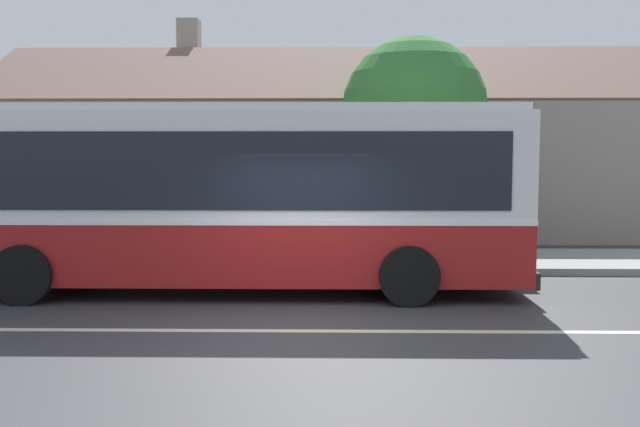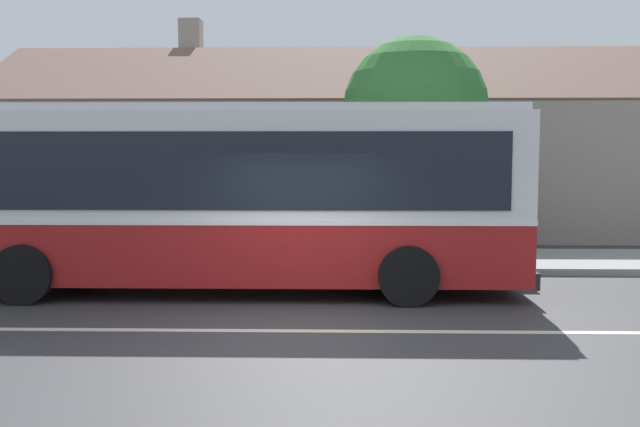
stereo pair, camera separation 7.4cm
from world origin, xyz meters
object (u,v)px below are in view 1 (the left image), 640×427
Objects in this scene: bench_by_building at (7,239)px; bus_stop_sign at (508,194)px; street_tree_primary at (408,114)px; bench_down_street at (167,238)px; transit_bus at (216,193)px.

bench_by_building is 0.63× the size of bus_stop_sign.
bench_by_building is 0.29× the size of street_tree_primary.
street_tree_primary is (9.09, 0.98, 2.82)m from bench_by_building.
street_tree_primary is at bearing 9.81° from bench_down_street.
bus_stop_sign reaches higher than bench_by_building.
transit_bus is 6.65× the size of bench_down_street.
street_tree_primary is (5.48, 0.95, 2.81)m from bench_down_street.
transit_bus is 2.11× the size of street_tree_primary.
bench_by_building is 3.61m from bench_down_street.
bus_stop_sign is (7.35, -0.97, 1.07)m from bench_down_street.
bus_stop_sign is at bearing 20.03° from transit_bus.
bench_down_street is 7.50m from bus_stop_sign.
bus_stop_sign reaches higher than bench_down_street.
bench_by_building is (-5.23, 3.03, -1.22)m from transit_bus.
transit_bus is 3.67m from bench_down_street.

